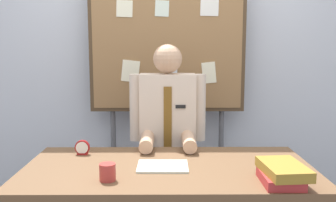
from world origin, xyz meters
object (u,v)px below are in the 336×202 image
Objects in this scene: desk at (168,181)px; person at (168,150)px; open_notebook at (163,166)px; book_stack at (282,173)px; coffee_mug at (108,172)px; bulletin_board at (167,44)px; desk_clock at (82,148)px.

person is (0.00, 0.62, 0.01)m from desk.
person is at bearing 87.16° from open_notebook.
book_stack is 3.54× the size of coffee_mug.
bulletin_board is (-0.00, 0.40, 0.78)m from person.
book_stack is (0.57, -0.89, 0.13)m from person.
bulletin_board is 7.23× the size of open_notebook.
coffee_mug is (-0.31, -1.24, -0.65)m from bulletin_board.
person is 0.87m from bulletin_board.
desk is at bearing -90.00° from bulletin_board.
desk_clock is (-0.54, 0.24, 0.13)m from desk.
bulletin_board is 1.55m from book_stack.
bulletin_board reaches higher than coffee_mug.
book_stack is (0.57, -1.29, -0.64)m from bulletin_board.
bulletin_board is 1.25m from open_notebook.
book_stack reaches higher than coffee_mug.
person is 0.67m from desk_clock.
person is 16.38× the size of coffee_mug.
open_notebook is (-0.03, -1.04, -0.69)m from bulletin_board.
desk_clock is 1.05× the size of coffee_mug.
bulletin_board is (-0.00, 1.02, 0.79)m from desk.
bulletin_board is at bearing 90.00° from desk.
open_notebook is at bearing -91.75° from bulletin_board.
open_notebook is 3.21× the size of coffee_mug.
desk is 0.61m from desk_clock.
bulletin_board is at bearing 88.25° from open_notebook.
bulletin_board is at bearing 75.95° from coffee_mug.
coffee_mug is at bearing -143.40° from open_notebook.
bulletin_board reaches higher than desk_clock.
book_stack is 1.22m from desk_clock.
person reaches higher than desk_clock.
bulletin_board reaches higher than desk.
desk_clock is (-0.51, 0.26, 0.04)m from open_notebook.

